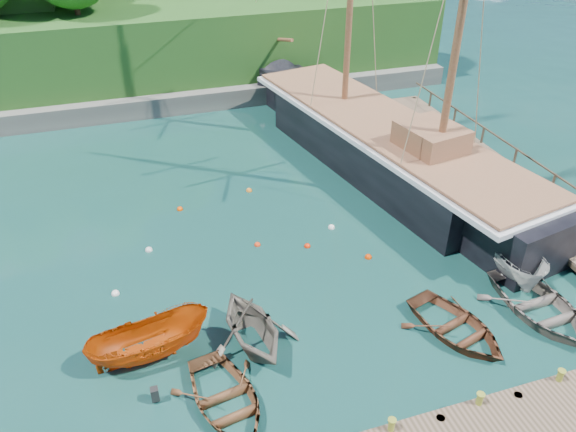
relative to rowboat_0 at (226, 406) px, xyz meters
name	(u,v)px	position (x,y,z in m)	size (l,w,h in m)	color
ground	(352,322)	(5.37, 2.31, 0.00)	(160.00, 160.00, 0.00)	#113A31
dock_east	(500,180)	(16.87, 9.31, 0.43)	(3.20, 24.00, 1.10)	#483B2A
bollard_2	(475,416)	(7.37, -2.79, 0.00)	(0.26, 0.26, 0.45)	olive
bollard_3	(554,392)	(10.37, -2.79, 0.00)	(0.26, 0.26, 0.45)	olive
rowboat_0	(226,406)	(0.00, 0.00, 0.00)	(2.88, 4.04, 0.84)	brown
rowboat_1	(252,344)	(1.49, 2.37, 0.00)	(3.37, 3.91, 2.06)	#686155
rowboat_2	(455,333)	(8.76, 0.57, 0.00)	(2.93, 4.10, 0.85)	#502C1A
rowboat_3	(538,314)	(12.37, 0.52, 0.00)	(3.39, 4.75, 0.98)	#635953
motorboat_orange	(152,356)	(-2.02, 2.88, 0.00)	(1.63, 4.32, 1.67)	#BA4307
cabin_boat_white	(506,271)	(12.86, 3.15, 0.00)	(1.72, 4.58, 1.77)	silver
schooner	(385,150)	(11.94, 13.12, 1.17)	(9.08, 28.43, 21.17)	black
mooring_buoy_0	(116,294)	(-3.04, 6.71, 0.00)	(0.33, 0.33, 0.33)	white
mooring_buoy_1	(257,245)	(3.28, 8.19, 0.00)	(0.29, 0.29, 0.29)	#F6360F
mooring_buoy_2	(307,247)	(5.39, 7.40, 0.00)	(0.29, 0.29, 0.29)	#F82703
mooring_buoy_3	(331,228)	(6.98, 8.47, 0.00)	(0.31, 0.31, 0.31)	white
mooring_buoy_4	(180,210)	(0.41, 12.31, 0.00)	(0.30, 0.30, 0.30)	#F94800
mooring_buoy_5	(249,191)	(4.15, 13.03, 0.00)	(0.31, 0.31, 0.31)	orange
mooring_buoy_6	(149,251)	(-1.44, 9.30, 0.00)	(0.32, 0.32, 0.32)	silver
mooring_buoy_7	(368,258)	(7.66, 5.80, 0.00)	(0.31, 0.31, 0.31)	#F33B01
headland	(15,10)	(-7.50, 33.67, 5.54)	(51.00, 19.31, 12.90)	#474744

